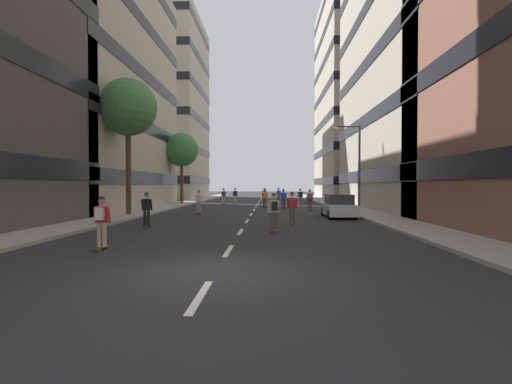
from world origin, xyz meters
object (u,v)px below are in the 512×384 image
at_px(streetlamp_right, 355,158).
at_px(skater_6, 310,198).
at_px(street_tree_mid, 128,108).
at_px(skater_1, 292,206).
at_px(skater_12, 283,198).
at_px(skater_8, 101,219).
at_px(skater_5, 199,201).
at_px(skater_11, 265,197).
at_px(skater_0, 147,208).
at_px(skater_7, 279,194).
at_px(street_tree_near, 182,150).
at_px(skater_4, 264,194).
at_px(skater_10, 300,196).
at_px(skater_3, 235,195).
at_px(skater_9, 274,210).
at_px(skater_2, 224,195).
at_px(parked_car_near, 339,207).

relative_size(streetlamp_right, skater_6, 3.65).
bearing_deg(street_tree_mid, skater_6, 24.19).
xyz_separation_m(skater_1, skater_12, (0.03, 13.44, 0.00)).
bearing_deg(skater_8, skater_12, 72.63).
distance_m(skater_1, skater_5, 9.18).
bearing_deg(skater_11, skater_0, -109.40).
bearing_deg(skater_7, skater_5, -107.64).
bearing_deg(skater_8, skater_5, 88.38).
bearing_deg(skater_5, street_tree_mid, -161.00).
bearing_deg(skater_7, skater_6, -81.70).
distance_m(street_tree_near, streetlamp_right, 20.46).
bearing_deg(skater_4, skater_10, -57.92).
bearing_deg(skater_3, skater_9, -81.02).
bearing_deg(skater_1, skater_3, 102.79).
distance_m(street_tree_mid, skater_9, 14.57).
relative_size(skater_4, skater_8, 1.00).
xyz_separation_m(street_tree_near, skater_9, (9.89, -24.20, -4.95)).
relative_size(skater_2, skater_4, 1.00).
distance_m(skater_8, skater_11, 23.18).
bearing_deg(parked_car_near, skater_3, 114.84).
xyz_separation_m(skater_1, skater_7, (-0.11, 26.24, 0.00)).
height_order(streetlamp_right, skater_9, streetlamp_right).
xyz_separation_m(street_tree_near, skater_4, (9.03, 4.04, -4.95)).
bearing_deg(skater_5, skater_7, 72.36).
bearing_deg(skater_3, skater_5, -94.08).
relative_size(parked_car_near, skater_10, 2.47).
height_order(street_tree_mid, skater_0, street_tree_mid).
height_order(skater_7, skater_11, same).
relative_size(skater_5, skater_12, 1.00).
bearing_deg(skater_5, skater_11, 58.65).
bearing_deg(skater_1, skater_8, -129.27).
bearing_deg(street_tree_near, skater_0, -81.07).
xyz_separation_m(parked_car_near, skater_2, (-9.66, 16.80, 0.32)).
relative_size(skater_1, skater_5, 1.00).
xyz_separation_m(skater_5, skater_6, (8.47, 4.28, 0.03)).
relative_size(skater_6, skater_8, 1.00).
relative_size(skater_5, skater_8, 1.00).
height_order(skater_2, skater_7, same).
xyz_separation_m(parked_car_near, skater_9, (-4.34, -7.97, 0.32)).
xyz_separation_m(street_tree_near, skater_10, (12.86, -2.08, -4.98)).
relative_size(skater_0, skater_8, 1.00).
bearing_deg(street_tree_mid, skater_11, 45.03).
height_order(street_tree_near, skater_11, street_tree_near).
height_order(streetlamp_right, skater_1, streetlamp_right).
relative_size(skater_0, skater_6, 1.00).
relative_size(street_tree_near, skater_4, 4.33).
height_order(street_tree_mid, skater_7, street_tree_mid).
xyz_separation_m(parked_car_near, skater_3, (-8.51, 18.37, 0.29)).
distance_m(street_tree_near, skater_7, 13.13).
bearing_deg(skater_11, skater_9, -87.98).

